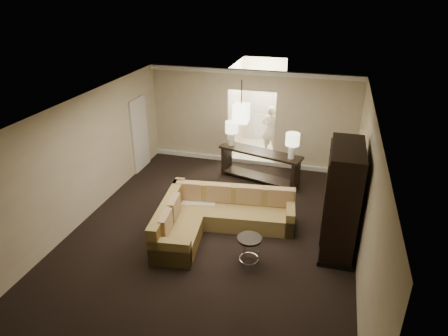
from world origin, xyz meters
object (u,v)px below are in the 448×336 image
(sectional_sofa, at_px, (214,217))
(armoire, at_px, (341,201))
(console_table, at_px, (260,163))
(coffee_table, at_px, (196,201))
(drink_table, at_px, (249,245))
(person, at_px, (271,127))

(sectional_sofa, height_order, armoire, armoire)
(sectional_sofa, bearing_deg, armoire, -4.72)
(sectional_sofa, height_order, console_table, console_table)
(console_table, relative_size, armoire, 1.05)
(coffee_table, bearing_deg, console_table, 57.87)
(drink_table, bearing_deg, sectional_sofa, 136.68)
(person, bearing_deg, console_table, 96.15)
(drink_table, bearing_deg, coffee_table, 134.90)
(coffee_table, bearing_deg, armoire, -11.07)
(armoire, bearing_deg, drink_table, -147.41)
(console_table, xyz_separation_m, drink_table, (0.48, -3.53, -0.10))
(coffee_table, xyz_separation_m, console_table, (1.17, 1.87, 0.32))
(armoire, distance_m, drink_table, 2.01)
(console_table, relative_size, person, 1.35)
(coffee_table, height_order, armoire, armoire)
(sectional_sofa, distance_m, coffee_table, 1.01)
(armoire, bearing_deg, console_table, 129.81)
(coffee_table, xyz_separation_m, armoire, (3.26, -0.64, 0.86))
(console_table, bearing_deg, armoire, -34.71)
(console_table, xyz_separation_m, armoire, (2.09, -2.51, 0.54))
(sectional_sofa, relative_size, drink_table, 4.85)
(console_table, distance_m, armoire, 3.31)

